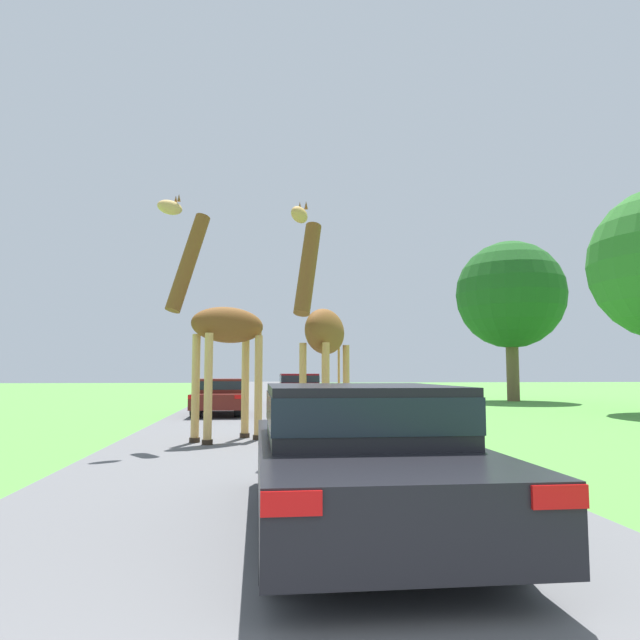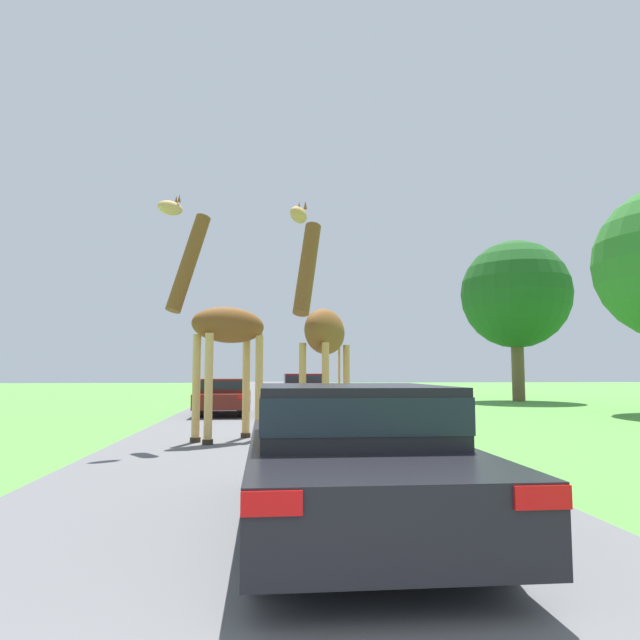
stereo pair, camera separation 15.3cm
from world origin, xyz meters
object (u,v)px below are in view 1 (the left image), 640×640
at_px(giraffe_near_road, 322,329).
at_px(tree_left_edge, 510,295).
at_px(car_queue_left, 221,395).
at_px(car_lead_maroon, 358,450).
at_px(car_queue_right, 299,388).
at_px(giraffe_companion, 221,326).

xyz_separation_m(giraffe_near_road, tree_left_edge, (11.90, 16.87, 3.14)).
bearing_deg(car_queue_left, tree_left_edge, 28.50).
relative_size(car_lead_maroon, car_queue_right, 1.09).
height_order(giraffe_near_road, giraffe_companion, giraffe_companion).
bearing_deg(car_queue_right, giraffe_near_road, -92.31).
bearing_deg(giraffe_near_road, car_lead_maroon, 114.98).
xyz_separation_m(car_queue_right, car_queue_left, (-3.21, -5.86, -0.07)).
height_order(giraffe_companion, car_lead_maroon, giraffe_companion).
bearing_deg(giraffe_near_road, giraffe_companion, 3.14).
distance_m(giraffe_companion, car_lead_maroon, 7.41).
bearing_deg(tree_left_edge, giraffe_companion, -131.46).
height_order(giraffe_near_road, car_queue_right, giraffe_near_road).
bearing_deg(car_queue_left, giraffe_companion, -86.55).
bearing_deg(giraffe_near_road, car_queue_right, -64.19).
distance_m(car_lead_maroon, tree_left_edge, 26.35).
bearing_deg(car_queue_left, giraffe_near_road, -73.82).
bearing_deg(car_queue_right, car_queue_left, -118.67).
distance_m(car_queue_left, tree_left_edge, 17.21).
xyz_separation_m(giraffe_near_road, car_lead_maroon, (-0.33, -5.98, -1.65)).
xyz_separation_m(giraffe_companion, car_queue_right, (2.72, 13.86, -1.74)).
distance_m(car_queue_right, tree_left_edge, 12.44).
distance_m(giraffe_companion, car_queue_right, 14.23).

